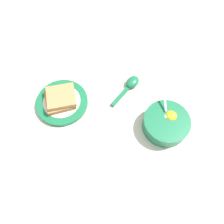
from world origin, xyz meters
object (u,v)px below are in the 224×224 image
object	(u,v)px
toast_sandwich	(60,98)
soup_spoon	(130,85)
toast_plate	(62,102)
egg_bowl	(166,123)

from	to	relation	value
toast_sandwich	soup_spoon	size ratio (longest dim) A/B	0.91
toast_plate	toast_sandwich	size ratio (longest dim) A/B	1.33
toast_plate	soup_spoon	xyz separation A→B (m)	(0.22, -0.14, 0.00)
egg_bowl	toast_sandwich	world-z (taller)	egg_bowl
egg_bowl	toast_sandwich	xyz separation A→B (m)	(-0.17, 0.34, 0.01)
toast_plate	toast_sandwich	distance (m)	0.03
egg_bowl	soup_spoon	world-z (taller)	egg_bowl
toast_plate	toast_sandwich	world-z (taller)	toast_sandwich
egg_bowl	toast_sandwich	size ratio (longest dim) A/B	1.10
soup_spoon	toast_plate	bearing A→B (deg)	147.92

